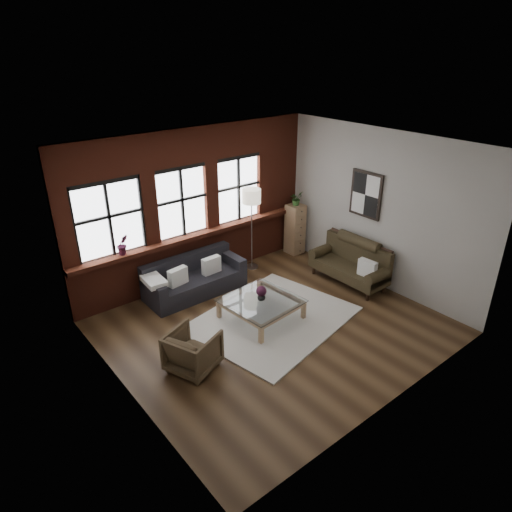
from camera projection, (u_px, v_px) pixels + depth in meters
floor at (273, 326)px, 8.23m from camera, size 5.50×5.50×0.00m
ceiling at (276, 148)px, 6.86m from camera, size 5.50×5.50×0.00m
wall_back at (194, 206)px, 9.30m from camera, size 5.50×0.00×5.50m
wall_front at (403, 307)px, 5.79m from camera, size 5.50×0.00×5.50m
wall_left at (116, 299)px, 5.98m from camera, size 0.00×5.00×5.00m
wall_right at (378, 210)px, 9.11m from camera, size 0.00×5.00×5.00m
brick_backwall at (195, 207)px, 9.26m from camera, size 5.50×0.12×3.20m
sill_ledge at (199, 234)px, 9.43m from camera, size 5.50×0.30×0.08m
window_left at (109, 220)px, 8.17m from camera, size 1.38×0.10×1.50m
window_mid at (182, 203)px, 9.03m from camera, size 1.38×0.10×1.50m
window_right at (238, 190)px, 9.82m from camera, size 1.38×0.10×1.50m
wall_poster at (366, 195)px, 9.20m from camera, size 0.05×0.74×0.94m
shag_rug at (273, 319)px, 8.41m from camera, size 3.18×2.71×0.03m
dark_sofa at (195, 277)px, 9.16m from camera, size 2.03×0.82×0.74m
pillow_a at (178, 277)px, 8.76m from camera, size 0.42×0.20×0.34m
pillow_b at (211, 265)px, 9.21m from camera, size 0.41×0.16×0.34m
vintage_settee at (349, 263)px, 9.51m from camera, size 0.77×1.73×0.92m
pillow_settee at (367, 268)px, 9.04m from camera, size 0.17×0.39×0.34m
armchair at (193, 351)px, 7.05m from camera, size 0.93×0.92×0.66m
coffee_table at (261, 310)px, 8.37m from camera, size 1.33×1.33×0.41m
vase at (261, 297)px, 8.25m from camera, size 0.18×0.18×0.15m
flowers at (261, 291)px, 8.20m from camera, size 0.19×0.19×0.19m
drawer_chest at (295, 229)px, 10.84m from camera, size 0.37×0.37×1.20m
potted_plant_top at (296, 198)px, 10.52m from camera, size 0.33×0.29×0.32m
floor_lamp at (252, 227)px, 9.93m from camera, size 0.40×0.40×1.99m
sill_plant at (123, 245)px, 8.37m from camera, size 0.22×0.18×0.39m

